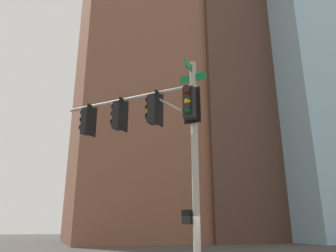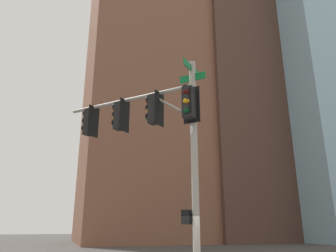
% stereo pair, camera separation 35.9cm
% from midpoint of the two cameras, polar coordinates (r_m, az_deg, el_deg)
% --- Properties ---
extents(signal_pole_assembly, '(3.96, 4.30, 7.36)m').
position_cam_midpoint_polar(signal_pole_assembly, '(10.53, -1.81, -0.73)').
color(signal_pole_assembly, '#9E998C').
rests_on(signal_pole_assembly, ground_plane).
extents(building_brick_nearside, '(26.09, 19.29, 49.51)m').
position_cam_midpoint_polar(building_brick_nearside, '(56.12, -0.33, 6.32)').
color(building_brick_nearside, brown).
rests_on(building_brick_nearside, ground_plane).
extents(building_brick_midblock, '(18.38, 14.33, 38.79)m').
position_cam_midpoint_polar(building_brick_midblock, '(64.09, 11.67, -1.44)').
color(building_brick_midblock, brown).
rests_on(building_brick_midblock, ground_plane).
extents(building_glass_tower, '(24.79, 25.54, 59.30)m').
position_cam_midpoint_polar(building_glass_tower, '(69.72, 24.33, 7.46)').
color(building_glass_tower, '#8CB2C6').
rests_on(building_glass_tower, ground_plane).
extents(building_brick_farside, '(23.13, 19.86, 53.66)m').
position_cam_midpoint_polar(building_brick_farside, '(63.24, 14.04, 6.10)').
color(building_brick_farside, '#4C3328').
rests_on(building_brick_farside, ground_plane).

